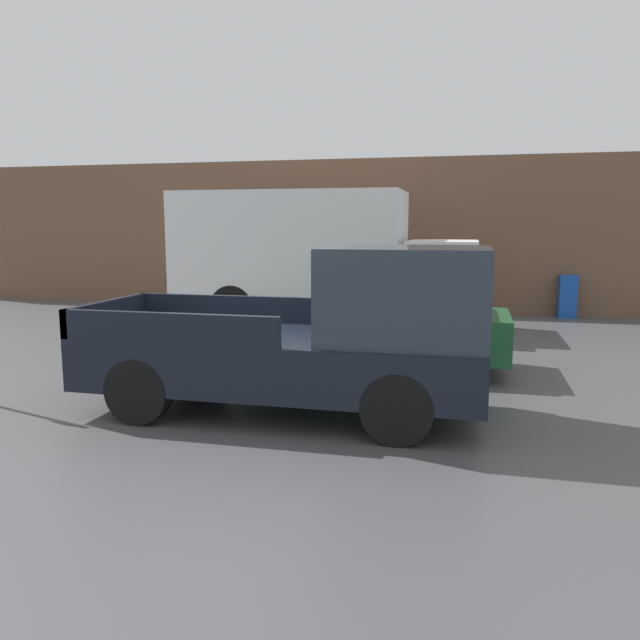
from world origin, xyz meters
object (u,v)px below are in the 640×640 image
Objects in this scene: car at (384,319)px; newspaper_box at (567,296)px; pickup_truck at (322,338)px; delivery_truck at (312,254)px.

newspaper_box is (3.99, 7.09, -0.28)m from car.
delivery_truck reaches higher than pickup_truck.
car is at bearing 81.93° from pickup_truck.
delivery_truck is at bearing -155.02° from newspaper_box.
pickup_truck is at bearing -74.69° from delivery_truck.
newspaper_box is at bearing 24.98° from delivery_truck.
pickup_truck is 1.22× the size of car.
delivery_truck is (-2.34, 4.13, 0.91)m from car.
newspaper_box is (4.41, 10.00, -0.45)m from pickup_truck.
pickup_truck is 4.55× the size of newspaper_box.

